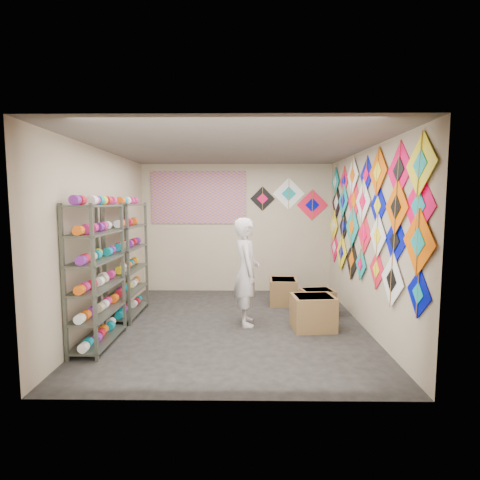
{
  "coord_description": "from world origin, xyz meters",
  "views": [
    {
      "loc": [
        0.17,
        -5.68,
        1.91
      ],
      "look_at": [
        0.1,
        0.3,
        1.3
      ],
      "focal_mm": 28.0,
      "sensor_mm": 36.0,
      "label": 1
    }
  ],
  "objects_px": {
    "shelf_rack_front": "(97,275)",
    "shopkeeper": "(246,272)",
    "carton_b": "(317,302)",
    "shelf_rack_back": "(127,260)",
    "carton_a": "(313,312)",
    "carton_c": "(283,292)"
  },
  "relations": [
    {
      "from": "shelf_rack_front",
      "to": "carton_a",
      "type": "distance_m",
      "value": 3.13
    },
    {
      "from": "carton_b",
      "to": "carton_c",
      "type": "relative_size",
      "value": 0.96
    },
    {
      "from": "shelf_rack_back",
      "to": "carton_c",
      "type": "xyz_separation_m",
      "value": [
        2.68,
        0.73,
        -0.71
      ]
    },
    {
      "from": "shelf_rack_back",
      "to": "carton_a",
      "type": "xyz_separation_m",
      "value": [
        2.98,
        -0.64,
        -0.69
      ]
    },
    {
      "from": "carton_b",
      "to": "carton_a",
      "type": "bearing_deg",
      "value": -114.9
    },
    {
      "from": "shelf_rack_back",
      "to": "shopkeeper",
      "type": "relative_size",
      "value": 1.14
    },
    {
      "from": "carton_c",
      "to": "carton_a",
      "type": "bearing_deg",
      "value": -74.31
    },
    {
      "from": "shelf_rack_back",
      "to": "shopkeeper",
      "type": "height_order",
      "value": "shelf_rack_back"
    },
    {
      "from": "carton_a",
      "to": "carton_c",
      "type": "distance_m",
      "value": 1.41
    },
    {
      "from": "carton_a",
      "to": "carton_c",
      "type": "xyz_separation_m",
      "value": [
        -0.31,
        1.38,
        -0.02
      ]
    },
    {
      "from": "shopkeeper",
      "to": "carton_a",
      "type": "relative_size",
      "value": 2.72
    },
    {
      "from": "shelf_rack_front",
      "to": "carton_b",
      "type": "xyz_separation_m",
      "value": [
        3.19,
        1.39,
        -0.74
      ]
    },
    {
      "from": "shopkeeper",
      "to": "carton_b",
      "type": "height_order",
      "value": "shopkeeper"
    },
    {
      "from": "shelf_rack_front",
      "to": "shelf_rack_back",
      "type": "distance_m",
      "value": 1.3
    },
    {
      "from": "carton_a",
      "to": "carton_b",
      "type": "distance_m",
      "value": 0.76
    },
    {
      "from": "shelf_rack_back",
      "to": "carton_c",
      "type": "distance_m",
      "value": 2.87
    },
    {
      "from": "shelf_rack_back",
      "to": "carton_a",
      "type": "bearing_deg",
      "value": -12.14
    },
    {
      "from": "shopkeeper",
      "to": "carton_c",
      "type": "bearing_deg",
      "value": -37.23
    },
    {
      "from": "carton_b",
      "to": "shelf_rack_front",
      "type": "bearing_deg",
      "value": -165.71
    },
    {
      "from": "shopkeeper",
      "to": "shelf_rack_front",
      "type": "bearing_deg",
      "value": 107.84
    },
    {
      "from": "shelf_rack_front",
      "to": "shopkeeper",
      "type": "relative_size",
      "value": 1.14
    },
    {
      "from": "carton_a",
      "to": "carton_c",
      "type": "relative_size",
      "value": 1.12
    }
  ]
}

